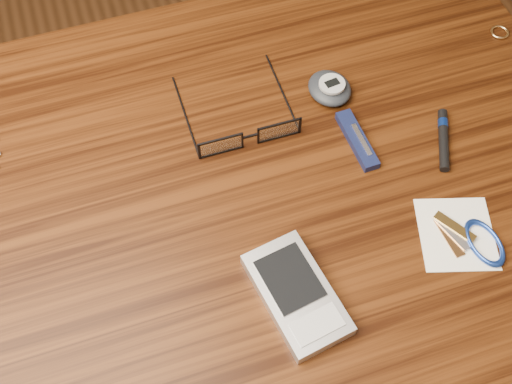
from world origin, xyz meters
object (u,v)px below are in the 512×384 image
(pedometer, at_px, (330,88))
(notepad_keys, at_px, (471,238))
(pocket_knife, at_px, (357,140))
(eyeglasses, at_px, (248,134))
(pda_phone, at_px, (297,294))
(desk, at_px, (201,269))

(pedometer, distance_m, notepad_keys, 0.25)
(pocket_knife, bearing_deg, eyeglasses, 159.79)
(pda_phone, xyz_separation_m, pocket_knife, (0.14, 0.16, -0.00))
(pda_phone, bearing_deg, pedometer, 61.15)
(eyeglasses, bearing_deg, notepad_keys, -47.28)
(notepad_keys, height_order, pocket_knife, pocket_knife)
(eyeglasses, bearing_deg, pda_phone, -94.21)
(pedometer, bearing_deg, notepad_keys, -73.77)
(eyeglasses, height_order, pedometer, eyeglasses)
(eyeglasses, xyz_separation_m, pda_phone, (-0.02, -0.21, -0.00))
(desk, xyz_separation_m, eyeglasses, (0.09, 0.10, 0.11))
(notepad_keys, relative_size, pocket_knife, 1.27)
(pedometer, relative_size, pocket_knife, 0.76)
(desk, bearing_deg, pocket_knife, 13.68)
(desk, bearing_deg, pda_phone, -53.73)
(pda_phone, relative_size, notepad_keys, 1.22)
(pda_phone, bearing_deg, eyeglasses, 85.79)
(eyeglasses, distance_m, pedometer, 0.12)
(desk, relative_size, eyeglasses, 7.58)
(desk, height_order, pocket_knife, pocket_knife)
(eyeglasses, relative_size, pedometer, 2.02)
(desk, relative_size, notepad_keys, 9.17)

